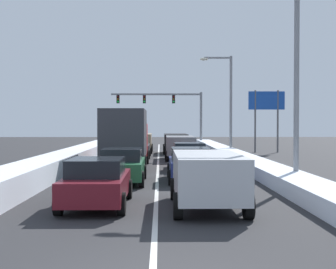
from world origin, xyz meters
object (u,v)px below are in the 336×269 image
object	(u,v)px
sedan_maroon_center_lane_nearest	(97,182)
box_truck_center_lane_third	(125,135)
sedan_green_center_lane_second	(122,166)
sedan_charcoal_center_lane_fourth	(137,148)
suv_tan_center_lane_fifth	(140,141)
street_lamp_right_near	(288,62)
sedan_white_right_lane_third	(189,156)
suv_black_right_lane_fifth	(176,142)
sedan_navy_right_lane_second	(190,164)
suv_gray_right_lane_fourth	(180,146)
traffic_light_gantry	(169,105)
roadside_sign_right	(267,107)
suv_silver_right_lane_nearest	(207,175)
street_lamp_right_mid	(226,96)

from	to	relation	value
sedan_maroon_center_lane_nearest	box_truck_center_lane_third	bearing A→B (deg)	90.05
sedan_green_center_lane_second	sedan_charcoal_center_lane_fourth	bearing A→B (deg)	90.31
suv_tan_center_lane_fifth	street_lamp_right_near	xyz separation A→B (m)	(7.08, -22.42, 4.14)
box_truck_center_lane_third	sedan_white_right_lane_third	bearing A→B (deg)	-9.89
suv_black_right_lane_fifth	street_lamp_right_near	xyz separation A→B (m)	(3.99, -21.56, 4.14)
sedan_navy_right_lane_second	sedan_green_center_lane_second	xyz separation A→B (m)	(-2.99, -0.68, 0.00)
suv_gray_right_lane_fourth	traffic_light_gantry	size ratio (longest dim) A/B	0.46
street_lamp_right_near	suv_tan_center_lane_fifth	bearing A→B (deg)	107.51
roadside_sign_right	sedan_maroon_center_lane_nearest	bearing A→B (deg)	-112.33
sedan_white_right_lane_third	suv_black_right_lane_fifth	distance (m)	14.43
sedan_navy_right_lane_second	suv_gray_right_lane_fourth	xyz separation A→B (m)	(0.08, 12.61, 0.25)
box_truck_center_lane_third	suv_tan_center_lane_fifth	world-z (taller)	box_truck_center_lane_third
box_truck_center_lane_third	traffic_light_gantry	xyz separation A→B (m)	(3.04, 28.78, 2.82)
suv_silver_right_lane_nearest	sedan_charcoal_center_lane_fourth	world-z (taller)	suv_silver_right_lane_nearest
sedan_white_right_lane_third	roadside_sign_right	bearing A→B (deg)	63.51
street_lamp_right_near	street_lamp_right_mid	world-z (taller)	street_lamp_right_near
sedan_green_center_lane_second	street_lamp_right_mid	xyz separation A→B (m)	(7.06, 18.55, 4.07)
sedan_navy_right_lane_second	sedan_maroon_center_lane_nearest	size ratio (longest dim) A/B	1.00
sedan_white_right_lane_third	suv_tan_center_lane_fifth	size ratio (longest dim) A/B	0.92
suv_silver_right_lane_nearest	traffic_light_gantry	xyz separation A→B (m)	(-0.39, 41.95, 3.71)
traffic_light_gantry	sedan_green_center_lane_second	bearing A→B (deg)	-94.33
suv_silver_right_lane_nearest	sedan_navy_right_lane_second	xyz separation A→B (m)	(-0.09, 7.03, -0.25)
suv_silver_right_lane_nearest	suv_tan_center_lane_fifth	bearing A→B (deg)	96.53
sedan_green_center_lane_second	street_lamp_right_near	xyz separation A→B (m)	(6.97, -0.95, 4.39)
traffic_light_gantry	roadside_sign_right	bearing A→B (deg)	-58.87
street_lamp_right_near	sedan_navy_right_lane_second	bearing A→B (deg)	157.75
sedan_maroon_center_lane_nearest	box_truck_center_lane_third	xyz separation A→B (m)	(-0.01, 12.75, 1.14)
box_truck_center_lane_third	roadside_sign_right	bearing A→B (deg)	52.71
sedan_maroon_center_lane_nearest	sedan_green_center_lane_second	bearing A→B (deg)	86.79
suv_black_right_lane_fifth	sedan_charcoal_center_lane_fourth	xyz separation A→B (m)	(-3.07, -5.10, -0.25)
street_lamp_right_near	roadside_sign_right	bearing A→B (deg)	79.84
sedan_white_right_lane_third	box_truck_center_lane_third	xyz separation A→B (m)	(-3.62, 0.63, 1.14)
suv_tan_center_lane_fifth	street_lamp_right_near	world-z (taller)	street_lamp_right_near
suv_tan_center_lane_fifth	street_lamp_right_mid	size ratio (longest dim) A/B	0.61
sedan_green_center_lane_second	sedan_charcoal_center_lane_fourth	distance (m)	15.51
suv_silver_right_lane_nearest	suv_tan_center_lane_fifth	xyz separation A→B (m)	(-3.19, 27.82, 0.00)
sedan_navy_right_lane_second	sedan_charcoal_center_lane_fourth	distance (m)	15.15
box_truck_center_lane_third	suv_silver_right_lane_nearest	bearing A→B (deg)	-75.41
sedan_maroon_center_lane_nearest	sedan_charcoal_center_lane_fourth	size ratio (longest dim) A/B	1.00
sedan_maroon_center_lane_nearest	traffic_light_gantry	xyz separation A→B (m)	(3.03, 41.54, 3.96)
suv_black_right_lane_fifth	traffic_light_gantry	bearing A→B (deg)	91.11
sedan_white_right_lane_third	roadside_sign_right	distance (m)	17.72
suv_black_right_lane_fifth	suv_tan_center_lane_fifth	distance (m)	3.21
sedan_green_center_lane_second	box_truck_center_lane_third	size ratio (longest dim) A/B	0.62
suv_tan_center_lane_fifth	roadside_sign_right	size ratio (longest dim) A/B	0.89
traffic_light_gantry	suv_tan_center_lane_fifth	bearing A→B (deg)	-101.20
suv_gray_right_lane_fourth	street_lamp_right_mid	distance (m)	7.63
traffic_light_gantry	street_lamp_right_mid	bearing A→B (deg)	-75.66
suv_silver_right_lane_nearest	sedan_green_center_lane_second	bearing A→B (deg)	115.89
suv_silver_right_lane_nearest	sedan_navy_right_lane_second	size ratio (longest dim) A/B	1.09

